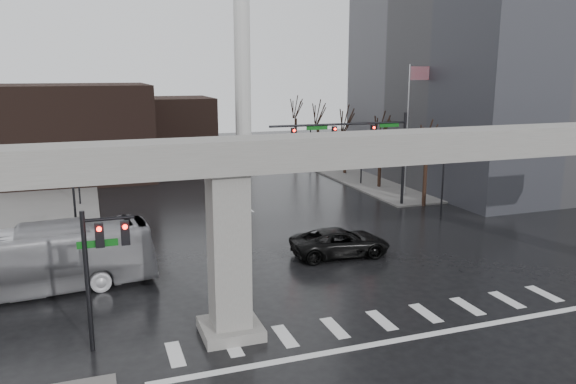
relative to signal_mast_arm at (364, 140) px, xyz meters
name	(u,v)px	position (x,y,z in m)	size (l,w,h in m)	color
ground	(372,312)	(-8.99, -18.80, -5.83)	(160.00, 160.00, 0.00)	black
sidewalk_ne	(423,165)	(17.01, 17.20, -5.75)	(28.00, 36.00, 0.15)	slate
elevated_guideway	(400,171)	(-7.73, -18.80, 1.05)	(48.00, 2.60, 8.70)	gray
building_far_left	(73,132)	(-22.99, 23.20, -0.83)	(16.00, 14.00, 10.00)	black
building_far_mid	(173,128)	(-10.99, 33.20, -1.83)	(10.00, 10.00, 8.00)	black
smokestack	(242,54)	(-2.99, 27.20, 7.52)	(3.60, 3.60, 30.00)	silver
signal_mast_arm	(364,140)	(0.00, 0.00, 0.00)	(12.12, 0.43, 8.00)	black
signal_left_pole	(100,256)	(-21.24, -18.30, -1.76)	(2.30, 0.30, 6.00)	black
flagpole_assembly	(411,115)	(6.30, 3.20, 1.70)	(2.06, 0.12, 12.00)	silver
lamp_right_0	(443,175)	(4.51, -4.80, -2.36)	(1.22, 0.32, 5.11)	black
lamp_right_1	(362,151)	(4.51, 9.20, -2.36)	(1.22, 0.32, 5.11)	black
lamp_right_2	(310,136)	(4.51, 23.20, -2.36)	(1.22, 0.32, 5.11)	black
lamp_left_0	(74,201)	(-22.49, -4.80, -2.36)	(1.22, 0.32, 5.11)	black
lamp_left_1	(77,166)	(-22.49, 9.20, -2.36)	(1.22, 0.32, 5.11)	black
lamp_left_2	(79,146)	(-22.49, 23.20, -2.36)	(1.22, 0.32, 5.11)	black
tree_right_0	(425,174)	(5.54, -0.78, -3.04)	(1.09, 1.58, 7.50)	black
tree_right_1	(380,159)	(5.54, 7.22, -2.98)	(1.09, 1.61, 7.67)	black
tree_right_2	(345,148)	(5.54, 15.22, -2.91)	(1.10, 1.63, 7.85)	black
tree_right_3	(318,140)	(5.54, 23.22, -2.85)	(1.11, 1.66, 8.02)	black
tree_right_4	(296,133)	(5.54, 31.22, -2.79)	(1.12, 1.69, 8.19)	black
pickup_truck	(340,242)	(-6.89, -10.58, -4.96)	(2.89, 6.26, 1.74)	black
city_bus	(29,261)	(-24.74, -10.78, -4.05)	(2.98, 12.75, 3.55)	#A1A0A4
far_car	(219,197)	(-11.06, 5.44, -5.15)	(1.59, 3.95, 1.35)	black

